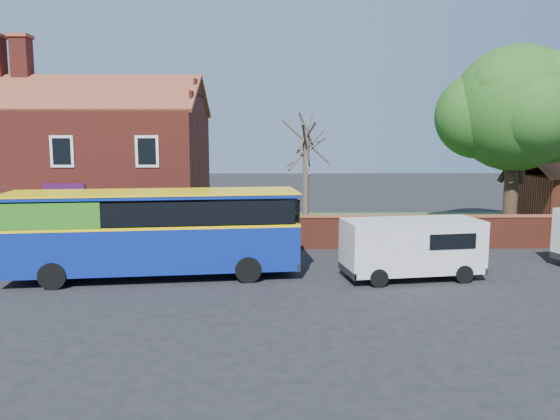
{
  "coord_description": "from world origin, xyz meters",
  "views": [
    {
      "loc": [
        2.91,
        -18.47,
        5.31
      ],
      "look_at": [
        3.25,
        5.0,
        2.13
      ],
      "focal_mm": 35.0,
      "sensor_mm": 36.0,
      "label": 1
    }
  ],
  "objects": [
    {
      "name": "pavement",
      "position": [
        -7.0,
        5.75,
        0.06
      ],
      "size": [
        18.0,
        3.5,
        0.12
      ],
      "primitive_type": "cube",
      "color": "gray",
      "rests_on": "ground"
    },
    {
      "name": "kerb",
      "position": [
        -7.0,
        4.0,
        0.07
      ],
      "size": [
        18.0,
        0.15,
        0.14
      ],
      "primitive_type": "cube",
      "color": "slate",
      "rests_on": "ground"
    },
    {
      "name": "bus",
      "position": [
        -1.86,
        1.78,
        1.85
      ],
      "size": [
        10.97,
        3.95,
        3.27
      ],
      "rotation": [
        0.0,
        0.0,
        0.12
      ],
      "color": "navy",
      "rests_on": "ground"
    },
    {
      "name": "large_tree",
      "position": [
        15.53,
        10.04,
        6.52
      ],
      "size": [
        8.17,
        6.46,
        9.96
      ],
      "color": "black",
      "rests_on": "ground"
    },
    {
      "name": "shop_building",
      "position": [
        -7.02,
        11.5,
        3.41
      ],
      "size": [
        12.3,
        8.13,
        10.5
      ],
      "color": "maroon",
      "rests_on": "ground"
    },
    {
      "name": "grass_strip",
      "position": [
        13.0,
        13.0,
        0.02
      ],
      "size": [
        26.0,
        12.0,
        0.04
      ],
      "primitive_type": "cube",
      "color": "#426B28",
      "rests_on": "ground"
    },
    {
      "name": "boundary_wall",
      "position": [
        13.0,
        7.0,
        0.81
      ],
      "size": [
        22.0,
        0.38,
        1.6
      ],
      "color": "maroon",
      "rests_on": "ground"
    },
    {
      "name": "ground",
      "position": [
        0.0,
        0.0,
        0.0
      ],
      "size": [
        120.0,
        120.0,
        0.0
      ],
      "primitive_type": "plane",
      "color": "black",
      "rests_on": "ground"
    },
    {
      "name": "van_near",
      "position": [
        8.14,
        1.47,
        1.25
      ],
      "size": [
        5.33,
        2.79,
        2.23
      ],
      "rotation": [
        0.0,
        0.0,
        0.16
      ],
      "color": "silver",
      "rests_on": "ground"
    },
    {
      "name": "bare_tree",
      "position": [
        4.61,
        8.91,
        3.15
      ],
      "size": [
        2.31,
        2.75,
        6.15
      ],
      "color": "#4C4238",
      "rests_on": "ground"
    }
  ]
}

